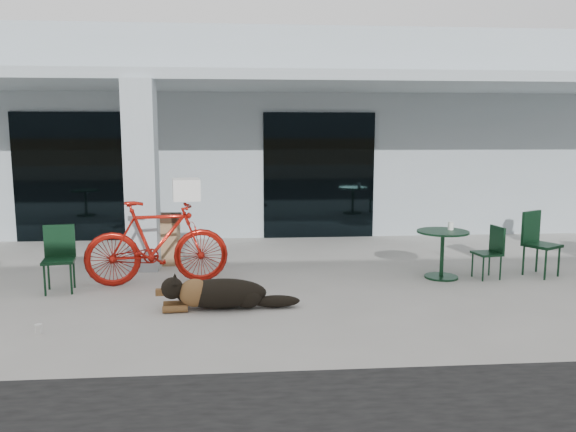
{
  "coord_description": "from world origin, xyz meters",
  "views": [
    {
      "loc": [
        0.16,
        -7.06,
        2.26
      ],
      "look_at": [
        0.84,
        1.44,
        1.0
      ],
      "focal_mm": 35.0,
      "sensor_mm": 36.0,
      "label": 1
    }
  ],
  "objects": [
    {
      "name": "trash_receptacle",
      "position": [
        -1.2,
        2.68,
        0.44
      ],
      "size": [
        0.53,
        0.53,
        0.87
      ],
      "primitive_type": null,
      "rotation": [
        0.0,
        0.0,
        -0.03
      ],
      "color": "#906E4B",
      "rests_on": "ground"
    },
    {
      "name": "overhang",
      "position": [
        0.0,
        3.6,
        3.21
      ],
      "size": [
        22.0,
        2.8,
        0.18
      ],
      "primitive_type": "cube",
      "color": "#A7B3BD",
      "rests_on": "column"
    },
    {
      "name": "cup_near_dog",
      "position": [
        -2.19,
        -0.71,
        0.05
      ],
      "size": [
        0.11,
        0.11,
        0.1
      ],
      "primitive_type": "cylinder",
      "rotation": [
        0.0,
        0.0,
        -0.42
      ],
      "color": "white",
      "rests_on": "ground"
    },
    {
      "name": "storefront_glass_left",
      "position": [
        -3.2,
        4.98,
        1.35
      ],
      "size": [
        2.8,
        0.06,
        2.7
      ],
      "primitive_type": "cube",
      "color": "black",
      "rests_on": "ground"
    },
    {
      "name": "storefront_glass_right",
      "position": [
        1.8,
        4.98,
        1.35
      ],
      "size": [
        2.4,
        0.06,
        2.7
      ],
      "primitive_type": "cube",
      "color": "black",
      "rests_on": "ground"
    },
    {
      "name": "cafe_table_far",
      "position": [
        3.26,
        1.34,
        0.38
      ],
      "size": [
        0.85,
        0.85,
        0.75
      ],
      "primitive_type": null,
      "rotation": [
        0.0,
        0.0,
        -0.06
      ],
      "color": "#12351F",
      "rests_on": "ground"
    },
    {
      "name": "laundry_basket",
      "position": [
        -0.69,
        1.39,
        1.43
      ],
      "size": [
        0.47,
        0.58,
        0.31
      ],
      "primitive_type": "cube",
      "rotation": [
        0.0,
        0.0,
        1.72
      ],
      "color": "white",
      "rests_on": "bicycle"
    },
    {
      "name": "cafe_chair_far_a",
      "position": [
        4.89,
        1.33,
        0.51
      ],
      "size": [
        0.65,
        0.67,
        1.03
      ],
      "primitive_type": null,
      "rotation": [
        0.0,
        0.0,
        0.52
      ],
      "color": "#12351F",
      "rests_on": "ground"
    },
    {
      "name": "dog",
      "position": [
        -0.14,
        0.03,
        0.23
      ],
      "size": [
        1.39,
        0.56,
        0.45
      ],
      "primitive_type": null,
      "rotation": [
        0.0,
        0.0,
        0.08
      ],
      "color": "black",
      "rests_on": "ground"
    },
    {
      "name": "cup_on_table",
      "position": [
        3.42,
        1.43,
        0.81
      ],
      "size": [
        0.09,
        0.09,
        0.12
      ],
      "primitive_type": "cylinder",
      "rotation": [
        0.0,
        0.0,
        -0.06
      ],
      "color": "white",
      "rests_on": "cafe_table_far"
    },
    {
      "name": "cafe_chair_near",
      "position": [
        -2.48,
        1.0,
        0.48
      ],
      "size": [
        0.5,
        0.54,
        0.95
      ],
      "primitive_type": null,
      "rotation": [
        0.0,
        0.0,
        0.17
      ],
      "color": "#12351F",
      "rests_on": "ground"
    },
    {
      "name": "ground",
      "position": [
        0.0,
        0.0,
        0.0
      ],
      "size": [
        80.0,
        80.0,
        0.0
      ],
      "primitive_type": "plane",
      "color": "#B9B6AF",
      "rests_on": "ground"
    },
    {
      "name": "bicycle",
      "position": [
        -1.14,
        1.33,
        0.64
      ],
      "size": [
        2.18,
        0.9,
        1.27
      ],
      "primitive_type": "imported",
      "rotation": [
        0.0,
        0.0,
        1.72
      ],
      "color": "#AB170D",
      "rests_on": "ground"
    },
    {
      "name": "building",
      "position": [
        0.0,
        8.5,
        2.25
      ],
      "size": [
        22.0,
        7.0,
        4.5
      ],
      "primitive_type": "cube",
      "color": "#A7B3BD",
      "rests_on": "ground"
    },
    {
      "name": "column",
      "position": [
        -1.5,
        2.3,
        1.56
      ],
      "size": [
        0.5,
        0.5,
        3.12
      ],
      "primitive_type": "cube",
      "color": "#A7B3BD",
      "rests_on": "ground"
    },
    {
      "name": "cafe_chair_far_b",
      "position": [
        3.95,
        1.25,
        0.41
      ],
      "size": [
        0.46,
        0.43,
        0.82
      ],
      "primitive_type": null,
      "rotation": [
        0.0,
        0.0,
        -1.42
      ],
      "color": "#12351F",
      "rests_on": "ground"
    }
  ]
}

